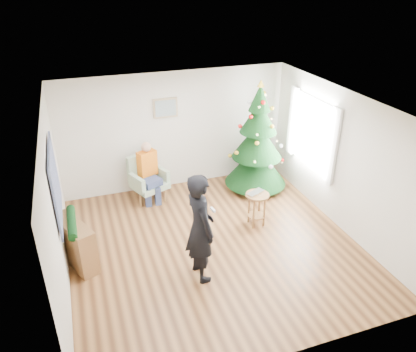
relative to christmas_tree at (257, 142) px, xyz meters
name	(u,v)px	position (x,y,z in m)	size (l,w,h in m)	color
floor	(214,245)	(-1.63, -1.75, -1.11)	(5.00, 5.00, 0.00)	brown
ceiling	(215,106)	(-1.63, -1.75, 1.49)	(5.00, 5.00, 0.00)	white
wall_back	(175,131)	(-1.63, 0.75, 0.19)	(5.00, 5.00, 0.00)	silver
wall_front	(288,279)	(-1.63, -4.25, 0.19)	(5.00, 5.00, 0.00)	silver
wall_left	(56,208)	(-4.13, -1.75, 0.19)	(5.00, 5.00, 0.00)	silver
wall_right	(342,161)	(0.87, -1.75, 0.19)	(5.00, 5.00, 0.00)	silver
window_panel	(312,132)	(0.84, -0.75, 0.39)	(0.04, 1.30, 1.40)	white
curtains	(311,133)	(0.81, -0.75, 0.39)	(0.05, 1.75, 1.50)	white
christmas_tree	(257,142)	(0.00, 0.00, 0.00)	(1.36, 1.36, 2.47)	#3F2816
stool	(257,209)	(-0.62, -1.38, -0.77)	(0.45, 0.45, 0.67)	brown
laptop	(258,193)	(-0.62, -1.38, -0.43)	(0.37, 0.24, 0.03)	silver
armchair	(148,183)	(-2.38, 0.31, -0.75)	(0.87, 0.85, 0.98)	#94B08E
seated_person	(149,172)	(-2.36, 0.26, -0.46)	(0.50, 0.64, 1.28)	navy
standing_man	(200,228)	(-2.10, -2.42, -0.19)	(0.67, 0.44, 1.83)	black
game_controller	(213,210)	(-1.90, -2.45, 0.11)	(0.04, 0.13, 0.04)	white
console	(76,243)	(-3.96, -1.46, -0.71)	(0.30, 1.00, 0.80)	brown
garland	(72,222)	(-3.96, -1.46, -0.29)	(0.14, 0.14, 0.90)	black
tapestry	(55,183)	(-4.09, -1.45, 0.44)	(0.03, 1.50, 1.15)	black
framed_picture	(165,108)	(-1.83, 0.71, 0.74)	(0.52, 0.05, 0.42)	tan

